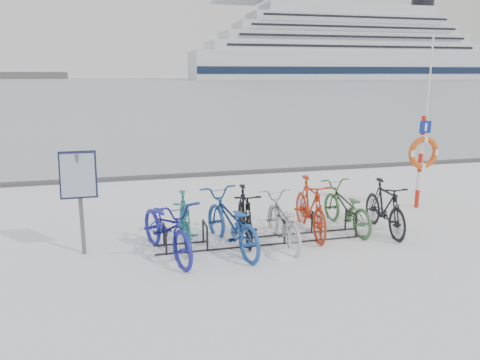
{
  "coord_description": "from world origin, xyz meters",
  "views": [
    {
      "loc": [
        -2.41,
        -7.91,
        3.08
      ],
      "look_at": [
        -0.28,
        0.6,
        1.07
      ],
      "focal_mm": 35.0,
      "sensor_mm": 36.0,
      "label": 1
    }
  ],
  "objects": [
    {
      "name": "snow_drifts",
      "position": [
        -0.2,
        -0.1,
        0.0
      ],
      "size": [
        3.32,
        1.84,
        0.2
      ],
      "color": "white",
      "rests_on": "ground"
    },
    {
      "name": "bike_7",
      "position": [
        2.52,
        0.0,
        0.53
      ],
      "size": [
        0.65,
        1.79,
        1.05
      ],
      "primitive_type": "imported",
      "rotation": [
        0.0,
        0.0,
        -0.09
      ],
      "color": "black",
      "rests_on": "ground"
    },
    {
      "name": "cruise_ferry",
      "position": [
        99.7,
        200.51,
        12.97
      ],
      "size": [
        144.95,
        27.32,
        47.63
      ],
      "color": "silver",
      "rests_on": "ground"
    },
    {
      "name": "bike_rack",
      "position": [
        0.0,
        0.0,
        0.18
      ],
      "size": [
        4.0,
        0.48,
        0.46
      ],
      "color": "black",
      "rests_on": "ground"
    },
    {
      "name": "info_board",
      "position": [
        -3.19,
        0.17,
        1.31
      ],
      "size": [
        0.61,
        0.23,
        1.81
      ],
      "rotation": [
        0.0,
        0.0,
        -0.0
      ],
      "color": "#595B5E",
      "rests_on": "ground"
    },
    {
      "name": "bike_3",
      "position": [
        -0.28,
        0.24,
        0.51
      ],
      "size": [
        0.66,
        1.75,
        1.03
      ],
      "primitive_type": "imported",
      "rotation": [
        0.0,
        0.0,
        -0.11
      ],
      "color": "black",
      "rests_on": "ground"
    },
    {
      "name": "bike_4",
      "position": [
        0.33,
        -0.18,
        0.48
      ],
      "size": [
        0.65,
        1.82,
        0.95
      ],
      "primitive_type": "imported",
      "rotation": [
        0.0,
        0.0,
        3.13
      ],
      "color": "#A9ADB1",
      "rests_on": "ground"
    },
    {
      "name": "bike_0",
      "position": [
        -1.78,
        -0.23,
        0.54
      ],
      "size": [
        1.28,
        2.17,
        1.07
      ],
      "primitive_type": "imported",
      "rotation": [
        0.0,
        0.0,
        0.3
      ],
      "color": "navy",
      "rests_on": "ground"
    },
    {
      "name": "bike_6",
      "position": [
        1.85,
        0.34,
        0.48
      ],
      "size": [
        0.75,
        1.87,
        0.96
      ],
      "primitive_type": "imported",
      "rotation": [
        0.0,
        0.0,
        3.2
      ],
      "color": "#33612F",
      "rests_on": "ground"
    },
    {
      "name": "ground",
      "position": [
        0.0,
        0.0,
        0.0
      ],
      "size": [
        900.0,
        900.0,
        0.0
      ],
      "primitive_type": "plane",
      "color": "white",
      "rests_on": "ground"
    },
    {
      "name": "quay_edge",
      "position": [
        0.0,
        5.9,
        0.05
      ],
      "size": [
        400.0,
        0.25,
        0.1
      ],
      "primitive_type": "cube",
      "color": "#3F3F42",
      "rests_on": "ground"
    },
    {
      "name": "bike_5",
      "position": [
        1.04,
        0.24,
        0.57
      ],
      "size": [
        0.68,
        1.92,
        1.13
      ],
      "primitive_type": "imported",
      "rotation": [
        0.0,
        0.0,
        -0.08
      ],
      "color": "#AB2B0F",
      "rests_on": "ground"
    },
    {
      "name": "bike_2",
      "position": [
        -0.65,
        -0.22,
        0.54
      ],
      "size": [
        1.15,
        2.16,
        1.08
      ],
      "primitive_type": "imported",
      "rotation": [
        0.0,
        0.0,
        3.37
      ],
      "color": "navy",
      "rests_on": "ground"
    },
    {
      "name": "lifebuoy_station",
      "position": [
        4.18,
        1.26,
        1.31
      ],
      "size": [
        0.75,
        0.22,
        3.89
      ],
      "color": "red",
      "rests_on": "ground"
    },
    {
      "name": "ice_sheet",
      "position": [
        0.0,
        155.0,
        0.01
      ],
      "size": [
        400.0,
        298.0,
        0.02
      ],
      "primitive_type": "cube",
      "color": "#9AA5AE",
      "rests_on": "ground"
    },
    {
      "name": "bike_1",
      "position": [
        -1.41,
        0.19,
        0.5
      ],
      "size": [
        0.5,
        1.66,
        1.0
      ],
      "primitive_type": "imported",
      "rotation": [
        0.0,
        0.0,
        -0.02
      ],
      "color": "#195F64",
      "rests_on": "ground"
    }
  ]
}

